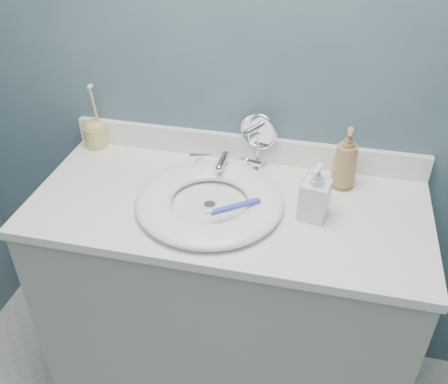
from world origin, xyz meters
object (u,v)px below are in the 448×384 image
(soap_bottle_clear, at_px, (316,191))
(toothbrush_holder, at_px, (95,132))
(makeup_mirror, at_px, (258,137))
(soap_bottle_amber, at_px, (346,159))

(soap_bottle_clear, xyz_separation_m, toothbrush_holder, (-0.80, 0.24, -0.03))
(makeup_mirror, distance_m, soap_bottle_amber, 0.30)
(soap_bottle_amber, height_order, soap_bottle_clear, soap_bottle_amber)
(makeup_mirror, distance_m, soap_bottle_clear, 0.32)
(soap_bottle_amber, xyz_separation_m, soap_bottle_clear, (-0.08, -0.18, -0.01))
(soap_bottle_clear, distance_m, toothbrush_holder, 0.83)
(soap_bottle_clear, bearing_deg, makeup_mirror, 141.49)
(soap_bottle_amber, height_order, toothbrush_holder, toothbrush_holder)
(soap_bottle_amber, xyz_separation_m, toothbrush_holder, (-0.88, 0.06, -0.05))
(makeup_mirror, height_order, soap_bottle_clear, makeup_mirror)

